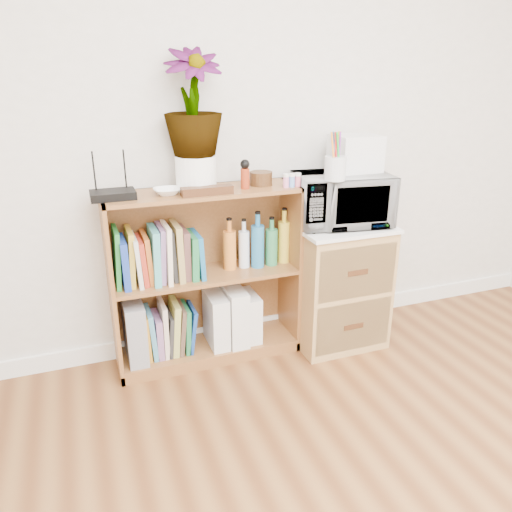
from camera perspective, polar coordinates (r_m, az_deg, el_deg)
skirting_board at (r=3.08m, az=0.21°, el=-7.86°), size 4.00×0.02×0.10m
bookshelf at (r=2.68m, az=-5.75°, el=-2.44°), size 1.00×0.30×0.95m
wicker_unit at (r=2.93m, az=9.07°, el=-3.20°), size 0.50×0.45×0.70m
microwave at (r=2.76m, az=9.76°, el=6.41°), size 0.54×0.40×0.28m
pen_cup at (r=2.56m, az=9.03°, el=9.87°), size 0.11×0.11×0.12m
small_appliance at (r=2.80m, az=11.29°, el=11.45°), size 0.24×0.20×0.19m
router at (r=2.44m, az=-16.04°, el=6.75°), size 0.21×0.14×0.04m
white_bowl at (r=2.47m, az=-10.13°, el=7.28°), size 0.13×0.13×0.03m
plant_pot at (r=2.53m, az=-6.88°, el=9.41°), size 0.20×0.20×0.17m
potted_plant at (r=2.49m, az=-7.23°, el=17.01°), size 0.28×0.28×0.50m
trinket_box at (r=2.43m, az=-5.62°, el=7.44°), size 0.25×0.06×0.04m
kokeshi_doll at (r=2.55m, az=-1.26°, el=8.83°), size 0.04×0.04×0.10m
wooden_bowl at (r=2.63m, az=0.57°, el=8.86°), size 0.12×0.12×0.07m
paint_jars at (r=2.59m, az=4.12°, el=8.45°), size 0.11×0.04×0.05m
file_box at (r=2.73m, az=-13.72°, el=-8.14°), size 0.10×0.27×0.33m
magazine_holder_left at (r=2.79m, az=-4.59°, el=-7.20°), size 0.09×0.24×0.30m
magazine_holder_mid at (r=2.82m, az=-2.53°, el=-6.64°), size 0.10×0.26×0.32m
magazine_holder_right at (r=2.85m, az=-0.81°, el=-6.83°), size 0.09×0.22×0.27m
cookbooks at (r=2.58m, az=-11.15°, el=0.07°), size 0.44×0.20×0.30m
liquor_bottles at (r=2.72m, az=0.95°, el=1.78°), size 0.46×0.07×0.31m
lower_books at (r=2.76m, az=-10.00°, el=-8.28°), size 0.28×0.19×0.30m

